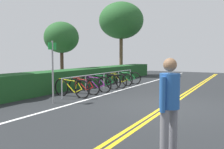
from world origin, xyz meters
TOP-DOWN VIEW (x-y plane):
  - ground_plane at (0.00, 0.00)m, footprint 34.72×13.62m
  - centre_line_yellow_inner at (0.00, -0.08)m, footprint 31.25×0.10m
  - centre_line_yellow_outer at (0.00, 0.08)m, footprint 31.25×0.10m
  - bike_lane_stripe_white at (0.00, 2.94)m, footprint 31.25×0.12m
  - bike_rack at (2.51, 3.83)m, footprint 6.28×0.05m
  - bicycle_0 at (-0.06, 3.81)m, footprint 0.46×1.83m
  - bicycle_1 at (0.78, 3.80)m, footprint 0.46×1.66m
  - bicycle_2 at (1.59, 3.76)m, footprint 0.46×1.74m
  - bicycle_3 at (2.51, 3.90)m, footprint 0.61×1.76m
  - bicycle_4 at (3.31, 3.73)m, footprint 0.55×1.73m
  - bicycle_5 at (4.33, 3.91)m, footprint 0.46×1.68m
  - bicycle_6 at (5.14, 3.83)m, footprint 0.46×1.80m
  - pedestrian at (-3.82, -1.11)m, footprint 0.48×0.32m
  - sign_post_near at (-1.35, 3.59)m, footprint 0.36×0.06m
  - hedge_backdrop at (4.01, 5.59)m, footprint 15.23×1.22m
  - tree_mid at (3.72, 7.48)m, footprint 2.07×2.07m
  - tree_far_right at (9.89, 6.58)m, footprint 3.54×3.54m

SIDE VIEW (x-z plane):
  - ground_plane at x=0.00m, z-range -0.05..0.00m
  - centre_line_yellow_inner at x=0.00m, z-range 0.00..0.00m
  - centre_line_yellow_outer at x=0.00m, z-range 0.00..0.00m
  - bike_lane_stripe_white at x=0.00m, z-range 0.00..0.00m
  - bicycle_5 at x=4.33m, z-range -0.02..0.66m
  - bicycle_1 at x=0.78m, z-range -0.02..0.70m
  - bicycle_6 at x=5.14m, z-range -0.02..0.72m
  - bicycle_2 at x=1.59m, z-range -0.02..0.72m
  - bicycle_4 at x=3.31m, z-range -0.02..0.73m
  - bicycle_3 at x=2.51m, z-range -0.02..0.74m
  - bicycle_0 at x=-0.06m, z-range -0.02..0.74m
  - hedge_backdrop at x=4.01m, z-range 0.00..0.92m
  - bike_rack at x=2.51m, z-range 0.20..1.00m
  - pedestrian at x=-3.82m, z-range 0.11..1.71m
  - sign_post_near at x=-1.35m, z-range 0.22..2.36m
  - tree_mid at x=3.72m, z-range 0.88..4.52m
  - tree_far_right at x=9.89m, z-range 1.47..7.33m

